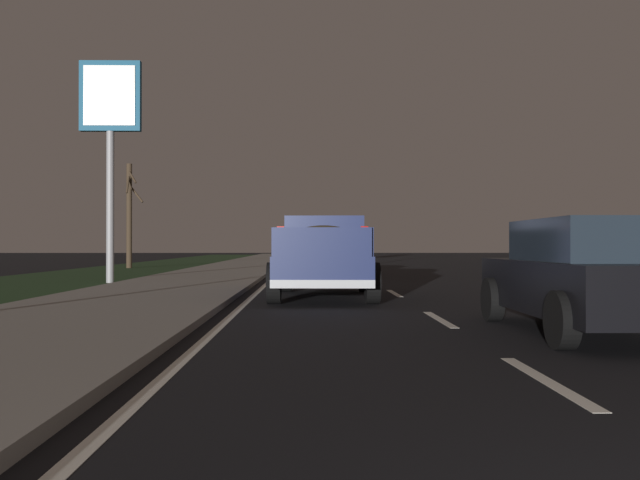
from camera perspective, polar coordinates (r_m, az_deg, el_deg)
The scene contains 9 objects.
ground at distance 29.11m, azimuth 3.26°, elevation -2.73°, with size 144.00×144.00×0.00m, color black.
sidewalk_shoulder at distance 29.26m, azimuth -7.96°, elevation -2.60°, with size 108.00×4.00×0.12m, color gray.
grass_verge at distance 30.29m, azimuth -17.39°, elevation -2.62°, with size 108.00×6.00×0.01m, color #1E3819.
lane_markings at distance 30.64m, azimuth -1.72°, elevation -2.61°, with size 108.00×3.54×0.01m.
pickup_truck at distance 16.06m, azimuth 0.35°, elevation -1.16°, with size 5.48×2.40×1.87m.
sedan_white at distance 25.97m, azimuth 0.35°, elevation -1.29°, with size 4.45×2.11×1.54m.
sedan_black at distance 10.13m, azimuth 21.08°, elevation -2.71°, with size 4.41×2.03×1.54m.
gas_price_sign at distance 23.24m, azimuth -16.67°, elevation 9.62°, with size 0.27×1.90×6.95m.
bare_tree_far at distance 37.09m, azimuth -15.23°, elevation 2.10°, with size 1.04×0.92×5.33m.
Camera 1 is at (-2.01, 2.08, 1.20)m, focal length 39.39 mm.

